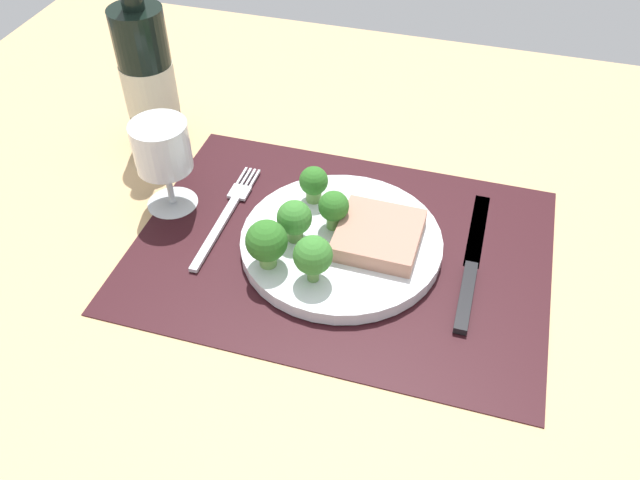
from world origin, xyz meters
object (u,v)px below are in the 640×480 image
object	(u,v)px
knife	(471,268)
steak	(379,235)
fork	(226,214)
wine_glass	(163,152)
plate	(341,242)
wine_bottle	(148,76)

from	to	relation	value
knife	steak	bearing A→B (deg)	-177.45
fork	knife	bearing A→B (deg)	0.83
wine_glass	fork	bearing A→B (deg)	-4.18
fork	wine_glass	bearing A→B (deg)	178.37
plate	knife	size ratio (longest dim) A/B	1.01
steak	fork	bearing A→B (deg)	177.36
steak	fork	world-z (taller)	steak
fork	wine_glass	xyz separation A→B (cm)	(-7.46, 0.55, 7.40)
steak	wine_bottle	size ratio (longest dim) A/B	0.32
steak	knife	xyz separation A→B (cm)	(10.68, -0.01, -2.30)
knife	wine_glass	bearing A→B (deg)	-179.58
steak	wine_bottle	distance (cm)	37.10
plate	wine_glass	bearing A→B (deg)	174.96
plate	steak	distance (cm)	4.58
wine_bottle	wine_glass	xyz separation A→B (cm)	(7.42, -11.67, -2.33)
plate	knife	world-z (taller)	plate
fork	knife	distance (cm)	29.72
plate	steak	world-z (taller)	steak
steak	wine_bottle	xyz separation A→B (cm)	(-33.92, 13.09, 7.38)
plate	fork	distance (cm)	14.93
knife	fork	bearing A→B (deg)	-179.09
plate	wine_glass	distance (cm)	23.43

